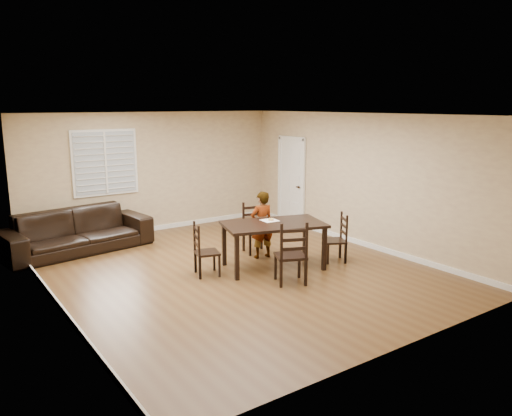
# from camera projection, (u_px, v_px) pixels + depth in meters

# --- Properties ---
(ground) EXTENTS (7.00, 7.00, 0.00)m
(ground) POSITION_uv_depth(u_px,v_px,m) (237.00, 271.00, 8.76)
(ground) COLOR brown
(ground) RESTS_ON ground
(room) EXTENTS (6.04, 7.04, 2.72)m
(room) POSITION_uv_depth(u_px,v_px,m) (232.00, 167.00, 8.56)
(room) COLOR #CCB98A
(room) RESTS_ON ground
(dining_table) EXTENTS (1.96, 1.44, 0.82)m
(dining_table) POSITION_uv_depth(u_px,v_px,m) (274.00, 228.00, 8.78)
(dining_table) COLOR black
(dining_table) RESTS_ON ground
(chair_near) EXTENTS (0.53, 0.50, 0.98)m
(chair_near) POSITION_uv_depth(u_px,v_px,m) (254.00, 229.00, 9.87)
(chair_near) COLOR black
(chair_near) RESTS_ON ground
(chair_far) EXTENTS (0.61, 0.59, 1.05)m
(chair_far) POSITION_uv_depth(u_px,v_px,m) (293.00, 257.00, 7.97)
(chair_far) COLOR black
(chair_far) RESTS_ON ground
(chair_left) EXTENTS (0.48, 0.50, 0.92)m
(chair_left) POSITION_uv_depth(u_px,v_px,m) (201.00, 252.00, 8.44)
(chair_left) COLOR black
(chair_left) RESTS_ON ground
(chair_right) EXTENTS (0.53, 0.54, 0.91)m
(chair_right) POSITION_uv_depth(u_px,v_px,m) (340.00, 239.00, 9.23)
(chair_right) COLOR black
(chair_right) RESTS_ON ground
(child) EXTENTS (0.49, 0.35, 1.28)m
(child) POSITION_uv_depth(u_px,v_px,m) (262.00, 225.00, 9.39)
(child) COLOR gray
(child) RESTS_ON ground
(napkin) EXTENTS (0.29, 0.29, 0.00)m
(napkin) POSITION_uv_depth(u_px,v_px,m) (270.00, 220.00, 8.95)
(napkin) COLOR silver
(napkin) RESTS_ON dining_table
(donut) EXTENTS (0.10, 0.10, 0.04)m
(donut) POSITION_uv_depth(u_px,v_px,m) (271.00, 219.00, 8.95)
(donut) COLOR #C19045
(donut) RESTS_ON napkin
(sofa) EXTENTS (2.95, 1.49, 0.82)m
(sofa) POSITION_uv_depth(u_px,v_px,m) (77.00, 231.00, 9.84)
(sofa) COLOR black
(sofa) RESTS_ON ground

